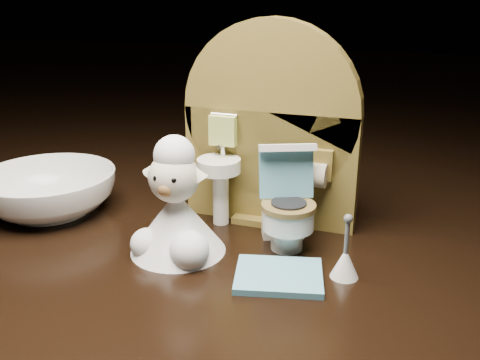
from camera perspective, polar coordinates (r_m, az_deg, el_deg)
The scene contains 6 objects.
backdrop_panel at distance 0.39m, azimuth 3.15°, elevation 4.58°, with size 0.13×0.05×0.15m.
toy_toilet at distance 0.37m, azimuth 4.96°, elevation -3.09°, with size 0.04×0.05×0.07m.
bath_mat at distance 0.34m, azimuth 4.16°, elevation -10.16°, with size 0.05×0.04×0.00m, color #5AA2BD.
toilet_brush at distance 0.34m, azimuth 11.15°, elevation -8.45°, with size 0.02×0.02×0.04m.
plush_lamb at distance 0.36m, azimuth -6.84°, elevation -3.50°, with size 0.06×0.06×0.08m.
ceramic_bowl at distance 0.45m, azimuth -19.72°, elevation -1.24°, with size 0.10×0.10×0.03m, color white.
Camera 1 is at (0.10, -0.30, 0.17)m, focal length 40.00 mm.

